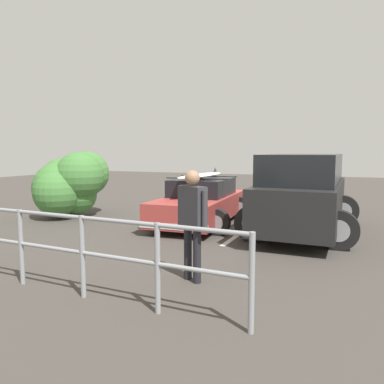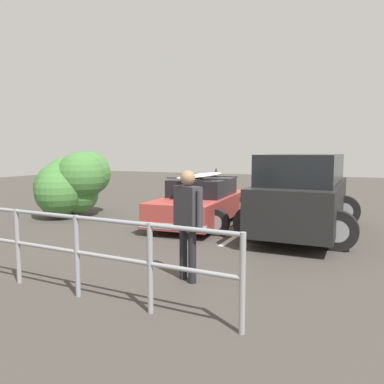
{
  "view_description": "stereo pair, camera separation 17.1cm",
  "coord_description": "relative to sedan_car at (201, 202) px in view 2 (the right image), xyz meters",
  "views": [
    {
      "loc": [
        -3.69,
        10.31,
        2.01
      ],
      "look_at": [
        0.25,
        1.33,
        0.95
      ],
      "focal_mm": 35.0,
      "sensor_mm": 36.0,
      "label": 1
    },
    {
      "loc": [
        -3.85,
        10.24,
        2.01
      ],
      "look_at": [
        0.25,
        1.33,
        0.95
      ],
      "focal_mm": 35.0,
      "sensor_mm": 36.0,
      "label": 2
    }
  ],
  "objects": [
    {
      "name": "person_bystander",
      "position": [
        -1.67,
        4.42,
        0.43
      ],
      "size": [
        0.6,
        0.41,
        1.73
      ],
      "color": "black",
      "rests_on": "ground"
    },
    {
      "name": "sedan_car",
      "position": [
        0.0,
        0.0,
        0.0
      ],
      "size": [
        2.5,
        4.22,
        1.54
      ],
      "color": "#9E3833",
      "rests_on": "ground"
    },
    {
      "name": "parking_stripe",
      "position": [
        -1.39,
        0.04,
        -0.61
      ],
      "size": [
        0.12,
        4.32,
        0.0
      ],
      "primitive_type": "cube",
      "rotation": [
        0.0,
        0.0,
        1.57
      ],
      "color": "silver",
      "rests_on": "ground"
    },
    {
      "name": "bush_near_left",
      "position": [
        4.09,
        0.67,
        0.43
      ],
      "size": [
        2.15,
        2.56,
        2.03
      ],
      "color": "brown",
      "rests_on": "ground"
    },
    {
      "name": "suv_car",
      "position": [
        -2.77,
        0.09,
        0.39
      ],
      "size": [
        2.62,
        4.86,
        1.95
      ],
      "color": "black",
      "rests_on": "ground"
    },
    {
      "name": "ground_plane",
      "position": [
        -0.26,
        -0.7,
        -0.62
      ],
      "size": [
        44.0,
        44.0,
        0.02
      ],
      "primitive_type": "cube",
      "color": "#423D38",
      "rests_on": "ground"
    }
  ]
}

